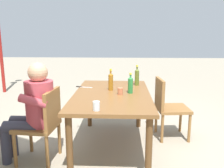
{
  "coord_description": "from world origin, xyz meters",
  "views": [
    {
      "loc": [
        -2.94,
        -0.13,
        1.49
      ],
      "look_at": [
        0.0,
        0.0,
        0.86
      ],
      "focal_mm": 38.11,
      "sensor_mm": 36.0,
      "label": 1
    }
  ],
  "objects_px": {
    "person_in_white_shirt": "(33,108)",
    "bottle_amber": "(111,81)",
    "dining_table": "(112,100)",
    "backpack_by_near_side": "(136,101)",
    "cup_glass": "(96,106)",
    "cup_terracotta": "(120,91)",
    "chair_near_right": "(167,105)",
    "chair_far_left": "(43,122)",
    "table_knife": "(83,87)",
    "bottle_olive": "(137,77)",
    "bottle_green": "(130,84)"
  },
  "relations": [
    {
      "from": "bottle_green",
      "to": "bottle_amber",
      "type": "distance_m",
      "value": 0.3
    },
    {
      "from": "person_in_white_shirt",
      "to": "cup_glass",
      "type": "relative_size",
      "value": 12.67
    },
    {
      "from": "dining_table",
      "to": "chair_near_right",
      "type": "relative_size",
      "value": 1.88
    },
    {
      "from": "cup_terracotta",
      "to": "bottle_amber",
      "type": "bearing_deg",
      "value": 29.87
    },
    {
      "from": "cup_terracotta",
      "to": "bottle_green",
      "type": "bearing_deg",
      "value": -59.2
    },
    {
      "from": "person_in_white_shirt",
      "to": "bottle_olive",
      "type": "bearing_deg",
      "value": -54.97
    },
    {
      "from": "bottle_green",
      "to": "bottle_amber",
      "type": "relative_size",
      "value": 0.9
    },
    {
      "from": "dining_table",
      "to": "person_in_white_shirt",
      "type": "xyz_separation_m",
      "value": [
        -0.37,
        0.89,
        -0.0
      ]
    },
    {
      "from": "chair_near_right",
      "to": "bottle_green",
      "type": "relative_size",
      "value": 3.32
    },
    {
      "from": "chair_far_left",
      "to": "backpack_by_near_side",
      "type": "distance_m",
      "value": 2.19
    },
    {
      "from": "dining_table",
      "to": "chair_near_right",
      "type": "distance_m",
      "value": 0.88
    },
    {
      "from": "person_in_white_shirt",
      "to": "chair_far_left",
      "type": "bearing_deg",
      "value": -93.97
    },
    {
      "from": "chair_far_left",
      "to": "bottle_green",
      "type": "bearing_deg",
      "value": -68.93
    },
    {
      "from": "chair_near_right",
      "to": "bottle_green",
      "type": "distance_m",
      "value": 0.74
    },
    {
      "from": "dining_table",
      "to": "bottle_amber",
      "type": "height_order",
      "value": "bottle_amber"
    },
    {
      "from": "person_in_white_shirt",
      "to": "bottle_olive",
      "type": "distance_m",
      "value": 1.52
    },
    {
      "from": "chair_near_right",
      "to": "bottle_olive",
      "type": "xyz_separation_m",
      "value": [
        0.13,
        0.44,
        0.38
      ]
    },
    {
      "from": "bottle_olive",
      "to": "cup_glass",
      "type": "bearing_deg",
      "value": 158.68
    },
    {
      "from": "chair_near_right",
      "to": "bottle_amber",
      "type": "distance_m",
      "value": 0.91
    },
    {
      "from": "cup_terracotta",
      "to": "chair_near_right",
      "type": "bearing_deg",
      "value": -57.88
    },
    {
      "from": "cup_glass",
      "to": "person_in_white_shirt",
      "type": "bearing_deg",
      "value": 66.41
    },
    {
      "from": "cup_terracotta",
      "to": "cup_glass",
      "type": "bearing_deg",
      "value": 160.28
    },
    {
      "from": "chair_far_left",
      "to": "person_in_white_shirt",
      "type": "relative_size",
      "value": 0.74
    },
    {
      "from": "chair_near_right",
      "to": "person_in_white_shirt",
      "type": "relative_size",
      "value": 0.74
    },
    {
      "from": "bottle_olive",
      "to": "cup_terracotta",
      "type": "bearing_deg",
      "value": 156.88
    },
    {
      "from": "person_in_white_shirt",
      "to": "bottle_amber",
      "type": "bearing_deg",
      "value": -58.32
    },
    {
      "from": "bottle_green",
      "to": "bottle_olive",
      "type": "relative_size",
      "value": 0.88
    },
    {
      "from": "bottle_green",
      "to": "cup_terracotta",
      "type": "height_order",
      "value": "bottle_green"
    },
    {
      "from": "chair_near_right",
      "to": "backpack_by_near_side",
      "type": "distance_m",
      "value": 1.18
    },
    {
      "from": "backpack_by_near_side",
      "to": "cup_glass",
      "type": "bearing_deg",
      "value": 166.27
    },
    {
      "from": "cup_glass",
      "to": "cup_terracotta",
      "type": "bearing_deg",
      "value": -19.72
    },
    {
      "from": "person_in_white_shirt",
      "to": "cup_terracotta",
      "type": "xyz_separation_m",
      "value": [
        0.31,
        -0.99,
        0.13
      ]
    },
    {
      "from": "chair_far_left",
      "to": "table_knife",
      "type": "distance_m",
      "value": 0.82
    },
    {
      "from": "chair_far_left",
      "to": "backpack_by_near_side",
      "type": "bearing_deg",
      "value": -32.95
    },
    {
      "from": "chair_near_right",
      "to": "bottle_olive",
      "type": "relative_size",
      "value": 2.91
    },
    {
      "from": "chair_near_right",
      "to": "bottle_amber",
      "type": "relative_size",
      "value": 3.0
    },
    {
      "from": "cup_glass",
      "to": "cup_terracotta",
      "type": "height_order",
      "value": "cup_glass"
    },
    {
      "from": "chair_near_right",
      "to": "backpack_by_near_side",
      "type": "xyz_separation_m",
      "value": [
        1.08,
        0.38,
        -0.27
      ]
    },
    {
      "from": "cup_glass",
      "to": "cup_terracotta",
      "type": "xyz_separation_m",
      "value": [
        0.64,
        -0.23,
        -0.0
      ]
    },
    {
      "from": "bottle_green",
      "to": "cup_glass",
      "type": "xyz_separation_m",
      "value": [
        -0.72,
        0.36,
        -0.07
      ]
    },
    {
      "from": "chair_near_right",
      "to": "bottle_amber",
      "type": "bearing_deg",
      "value": 103.72
    },
    {
      "from": "dining_table",
      "to": "chair_near_right",
      "type": "height_order",
      "value": "chair_near_right"
    },
    {
      "from": "dining_table",
      "to": "chair_near_right",
      "type": "bearing_deg",
      "value": -65.13
    },
    {
      "from": "chair_far_left",
      "to": "cup_terracotta",
      "type": "relative_size",
      "value": 10.28
    },
    {
      "from": "cup_glass",
      "to": "backpack_by_near_side",
      "type": "bearing_deg",
      "value": -13.73
    },
    {
      "from": "bottle_green",
      "to": "backpack_by_near_side",
      "type": "bearing_deg",
      "value": -6.68
    },
    {
      "from": "table_knife",
      "to": "dining_table",
      "type": "bearing_deg",
      "value": -126.91
    },
    {
      "from": "dining_table",
      "to": "bottle_olive",
      "type": "bearing_deg",
      "value": -34.74
    },
    {
      "from": "person_in_white_shirt",
      "to": "bottle_green",
      "type": "bearing_deg",
      "value": -71.17
    },
    {
      "from": "table_knife",
      "to": "bottle_green",
      "type": "bearing_deg",
      "value": -114.85
    }
  ]
}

